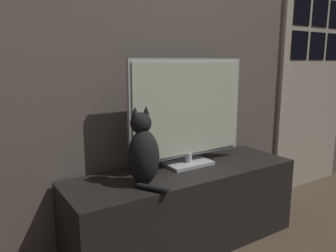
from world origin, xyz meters
TOP-DOWN VIEW (x-y plane):
  - wall_back at (0.00, 1.22)m, footprint 4.80×0.05m
  - tv_stand at (0.00, 0.96)m, footprint 1.41×0.45m
  - tv at (0.07, 1.03)m, footprint 0.79×0.17m
  - cat at (-0.31, 0.90)m, footprint 0.18×0.28m
  - door at (1.51, 1.18)m, footprint 0.84×0.04m

SIDE VIEW (x-z plane):
  - tv_stand at x=0.00m, z-range 0.00..0.47m
  - cat at x=-0.31m, z-range 0.44..0.84m
  - tv at x=0.07m, z-range 0.48..1.12m
  - door at x=1.51m, z-range 0.02..2.07m
  - wall_back at x=0.00m, z-range 0.00..2.60m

